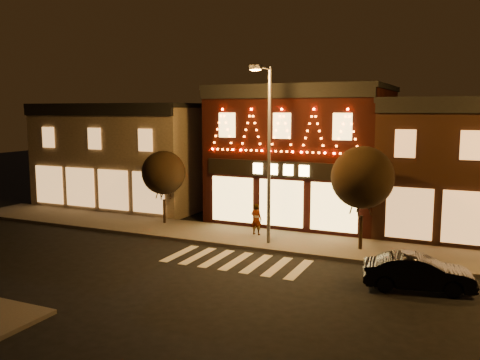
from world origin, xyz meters
The scene contains 10 objects.
ground centered at (0.00, 0.00, 0.00)m, with size 120.00×120.00×0.00m, color black.
sidewalk_far centered at (2.00, 8.00, 0.07)m, with size 44.00×4.00×0.15m, color #47423D.
building_left centered at (-13.00, 13.99, 3.66)m, with size 12.20×8.28×7.30m.
building_pulp centered at (0.00, 13.98, 4.16)m, with size 10.20×8.34×8.30m.
building_right_a centered at (9.50, 13.99, 3.76)m, with size 9.20×8.28×7.50m.
streetlamp_mid centered at (0.35, 6.87, 5.31)m, with size 0.55×2.00×8.80m.
tree_left centered at (-7.00, 8.87, 3.18)m, with size 2.59×2.59×4.33m.
tree_right centered at (4.84, 7.90, 3.65)m, with size 3.00×3.00×5.01m.
dark_sedan centered at (7.90, 3.53, 0.68)m, with size 1.43×4.10×1.35m, color black.
pedestrian centered at (-0.87, 8.46, 1.00)m, with size 0.62×0.41×1.70m, color gray.
Camera 1 is at (9.44, -16.35, 6.83)m, focal length 37.95 mm.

